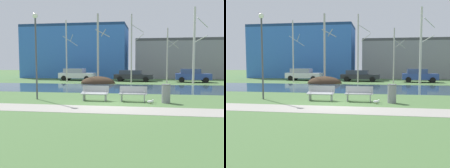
{
  "view_description": "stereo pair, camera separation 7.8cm",
  "coord_description": "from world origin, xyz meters",
  "views": [
    {
      "loc": [
        2.04,
        -12.93,
        2.16
      ],
      "look_at": [
        -0.24,
        2.03,
        0.92
      ],
      "focal_mm": 39.35,
      "sensor_mm": 36.0,
      "label": 1
    },
    {
      "loc": [
        2.11,
        -12.92,
        2.16
      ],
      "look_at": [
        -0.24,
        2.03,
        0.92
      ],
      "focal_mm": 39.35,
      "sensor_mm": 36.0,
      "label": 2
    }
  ],
  "objects": [
    {
      "name": "bench_left",
      "position": [
        -1.12,
        1.14,
        0.47
      ],
      "size": [
        1.62,
        0.61,
        0.87
      ],
      "color": "#9EA0A3",
      "rests_on": "ground"
    },
    {
      "name": "ground_plane",
      "position": [
        0.0,
        10.0,
        0.0
      ],
      "size": [
        120.0,
        120.0,
        0.0
      ],
      "primitive_type": "plane",
      "color": "#4C703D"
    },
    {
      "name": "parked_sedan_second_dark",
      "position": [
        0.0,
        17.7,
        0.75
      ],
      "size": [
        4.87,
        2.22,
        1.4
      ],
      "color": "#282B30",
      "rests_on": "ground"
    },
    {
      "name": "birch_left",
      "position": [
        -3.91,
        15.39,
        4.08
      ],
      "size": [
        1.55,
        2.4,
        8.0
      ],
      "color": "#BCB7A8",
      "rests_on": "ground"
    },
    {
      "name": "paved_path_strip",
      "position": [
        0.0,
        -1.65,
        0.01
      ],
      "size": [
        60.0,
        1.96,
        0.01
      ],
      "primitive_type": "cube",
      "color": "#9E998E",
      "rests_on": "ground"
    },
    {
      "name": "soil_mound",
      "position": [
        -3.63,
        13.87,
        0.0
      ],
      "size": [
        3.87,
        2.6,
        1.57
      ],
      "primitive_type": "ellipsoid",
      "color": "#423021",
      "rests_on": "ground"
    },
    {
      "name": "building_grey_warehouse",
      "position": [
        7.84,
        27.15,
        2.94
      ],
      "size": [
        15.7,
        7.91,
        5.89
      ],
      "color": "gray",
      "rests_on": "ground"
    },
    {
      "name": "building_blue_store",
      "position": [
        -9.62,
        25.65,
        4.09
      ],
      "size": [
        16.2,
        6.82,
        8.17
      ],
      "color": "#3870C6",
      "rests_on": "ground"
    },
    {
      "name": "trash_bin",
      "position": [
        2.97,
        0.86,
        0.54
      ],
      "size": [
        0.5,
        0.5,
        1.05
      ],
      "color": "gray",
      "rests_on": "ground"
    },
    {
      "name": "parked_van_nearest_white",
      "position": [
        -7.43,
        18.31,
        0.82
      ],
      "size": [
        4.83,
        2.21,
        1.57
      ],
      "color": "silver",
      "rests_on": "ground"
    },
    {
      "name": "birch_center_left",
      "position": [
        0.05,
        15.07,
        3.98
      ],
      "size": [
        1.5,
        2.78,
        7.76
      ],
      "color": "#BCB7A8",
      "rests_on": "ground"
    },
    {
      "name": "parked_hatch_third_blue",
      "position": [
        7.1,
        17.25,
        0.82
      ],
      "size": [
        4.16,
        2.16,
        1.57
      ],
      "color": "#2D4793",
      "rests_on": "ground"
    },
    {
      "name": "bench_right",
      "position": [
        1.13,
        1.14,
        0.47
      ],
      "size": [
        1.62,
        0.61,
        0.87
      ],
      "color": "#9EA0A3",
      "rests_on": "ground"
    },
    {
      "name": "birch_far_left",
      "position": [
        -7.66,
        15.14,
        3.71
      ],
      "size": [
        1.52,
        2.28,
        7.28
      ],
      "color": "beige",
      "rests_on": "ground"
    },
    {
      "name": "birch_center",
      "position": [
        4.07,
        15.62,
        3.19
      ],
      "size": [
        1.34,
        2.41,
        6.21
      ],
      "color": "#BCB7A8",
      "rests_on": "ground"
    },
    {
      "name": "seagull",
      "position": [
        2.13,
        0.41,
        0.13
      ],
      "size": [
        0.39,
        0.15,
        0.24
      ],
      "color": "white",
      "rests_on": "ground"
    },
    {
      "name": "birch_center_right",
      "position": [
        6.87,
        15.02,
        4.23
      ],
      "size": [
        1.51,
        2.72,
        8.29
      ],
      "color": "beige",
      "rests_on": "ground"
    },
    {
      "name": "streetlamp",
      "position": [
        -4.77,
        1.17,
        3.49
      ],
      "size": [
        0.32,
        0.32,
        5.21
      ],
      "color": "#4C4C51",
      "rests_on": "ground"
    },
    {
      "name": "river_band",
      "position": [
        0.0,
        8.8,
        0.0
      ],
      "size": [
        80.0,
        8.03,
        0.01
      ],
      "primitive_type": "cube",
      "color": "#2D475B",
      "rests_on": "ground"
    }
  ]
}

